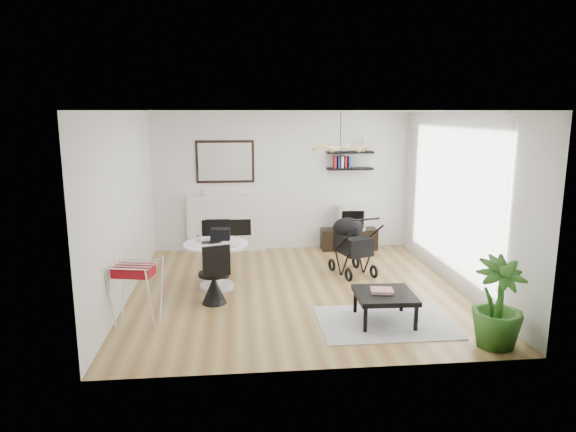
{
  "coord_description": "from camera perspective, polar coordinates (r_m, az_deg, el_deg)",
  "views": [
    {
      "loc": [
        -0.88,
        -7.46,
        2.68
      ],
      "look_at": [
        -0.09,
        0.4,
        1.08
      ],
      "focal_mm": 32.0,
      "sensor_mm": 36.0,
      "label": 1
    }
  ],
  "objects": [
    {
      "name": "dining_table",
      "position": [
        7.99,
        -7.98,
        -4.7
      ],
      "size": [
        0.98,
        0.98,
        0.72
      ],
      "color": "white",
      "rests_on": "floor"
    },
    {
      "name": "tv_console",
      "position": [
        10.3,
        6.78,
        -2.54
      ],
      "size": [
        1.1,
        0.38,
        0.41
      ],
      "primitive_type": "cube",
      "color": "black",
      "rests_on": "floor"
    },
    {
      "name": "magazines",
      "position": [
        6.82,
        10.39,
        -8.16
      ],
      "size": [
        0.32,
        0.27,
        0.04
      ],
      "primitive_type": "cube",
      "rotation": [
        0.0,
        0.0,
        -0.17
      ],
      "color": "#B42D33",
      "rests_on": "coffee_table"
    },
    {
      "name": "crt_tv",
      "position": [
        10.21,
        6.94,
        -0.18
      ],
      "size": [
        0.52,
        0.45,
        0.45
      ],
      "color": "silver",
      "rests_on": "tv_console"
    },
    {
      "name": "rug",
      "position": [
        6.92,
        10.67,
        -11.51
      ],
      "size": [
        1.71,
        1.24,
        0.01
      ],
      "primitive_type": "cube",
      "color": "#ACACAC",
      "rests_on": "floor"
    },
    {
      "name": "black_bag",
      "position": [
        8.11,
        -7.52,
        -2.01
      ],
      "size": [
        0.31,
        0.2,
        0.18
      ],
      "primitive_type": "cube",
      "rotation": [
        0.0,
        0.0,
        -0.08
      ],
      "color": "black",
      "rests_on": "dining_table"
    },
    {
      "name": "shelf_upper",
      "position": [
        10.1,
        6.92,
        7.04
      ],
      "size": [
        0.9,
        0.25,
        0.04
      ],
      "primitive_type": "cube",
      "color": "black",
      "rests_on": "wall_back"
    },
    {
      "name": "wall_left",
      "position": [
        7.75,
        -17.71,
        1.0
      ],
      "size": [
        0.0,
        5.0,
        5.0
      ],
      "primitive_type": "plane",
      "rotation": [
        1.57,
        0.0,
        1.57
      ],
      "color": "white",
      "rests_on": "floor"
    },
    {
      "name": "potted_plant",
      "position": [
        6.45,
        22.27,
        -8.93
      ],
      "size": [
        0.65,
        0.65,
        1.06
      ],
      "primitive_type": "imported",
      "rotation": [
        0.0,
        0.0,
        0.11
      ],
      "color": "#2C631C",
      "rests_on": "floor"
    },
    {
      "name": "floor",
      "position": [
        7.97,
        0.95,
        -8.21
      ],
      "size": [
        5.0,
        5.0,
        0.0
      ],
      "primitive_type": "plane",
      "color": "olive",
      "rests_on": "ground"
    },
    {
      "name": "laptop",
      "position": [
        7.89,
        -8.51,
        -2.99
      ],
      "size": [
        0.3,
        0.2,
        0.02
      ],
      "primitive_type": "imported",
      "rotation": [
        0.0,
        0.0,
        0.04
      ],
      "color": "black",
      "rests_on": "dining_table"
    },
    {
      "name": "drinking_glass",
      "position": [
        8.05,
        -9.92,
        -2.47
      ],
      "size": [
        0.06,
        0.06,
        0.1
      ],
      "primitive_type": "cylinder",
      "color": "white",
      "rests_on": "dining_table"
    },
    {
      "name": "stroller",
      "position": [
        8.73,
        7.04,
        -3.46
      ],
      "size": [
        0.74,
        0.94,
        1.05
      ],
      "rotation": [
        0.0,
        0.0,
        0.28
      ],
      "color": "black",
      "rests_on": "floor"
    },
    {
      "name": "chair_far",
      "position": [
        8.59,
        -7.78,
        -4.79
      ],
      "size": [
        0.45,
        0.45,
        0.94
      ],
      "rotation": [
        0.0,
        0.0,
        -0.01
      ],
      "color": "black",
      "rests_on": "floor"
    },
    {
      "name": "chair_near",
      "position": [
        7.41,
        -8.21,
        -7.56
      ],
      "size": [
        0.46,
        0.47,
        0.9
      ],
      "rotation": [
        0.0,
        0.0,
        3.42
      ],
      "color": "black",
      "rests_on": "floor"
    },
    {
      "name": "fireplace",
      "position": [
        10.08,
        -6.86,
        -0.06
      ],
      "size": [
        1.5,
        0.17,
        2.16
      ],
      "color": "white",
      "rests_on": "floor"
    },
    {
      "name": "sheer_curtain",
      "position": [
        8.44,
        17.25,
        1.85
      ],
      "size": [
        0.04,
        3.6,
        2.6
      ],
      "primitive_type": "cube",
      "color": "white",
      "rests_on": "wall_right"
    },
    {
      "name": "ceiling",
      "position": [
        7.51,
        1.02,
        11.59
      ],
      "size": [
        5.0,
        5.0,
        0.0
      ],
      "primitive_type": "plane",
      "color": "white",
      "rests_on": "wall_back"
    },
    {
      "name": "coffee_table",
      "position": [
        6.82,
        10.7,
        -8.73
      ],
      "size": [
        0.77,
        0.77,
        0.38
      ],
      "rotation": [
        0.0,
        0.0,
        -0.03
      ],
      "color": "black",
      "rests_on": "rug"
    },
    {
      "name": "shelf_lower",
      "position": [
        10.13,
        6.88,
        5.24
      ],
      "size": [
        0.9,
        0.25,
        0.04
      ],
      "primitive_type": "cube",
      "color": "black",
      "rests_on": "wall_back"
    },
    {
      "name": "drying_rack",
      "position": [
        6.86,
        -16.49,
        -8.17
      ],
      "size": [
        0.64,
        0.62,
        0.83
      ],
      "rotation": [
        0.0,
        0.0,
        -0.2
      ],
      "color": "white",
      "rests_on": "floor"
    },
    {
      "name": "wall_right",
      "position": [
        8.29,
        18.41,
        1.62
      ],
      "size": [
        0.0,
        5.0,
        5.0
      ],
      "primitive_type": "plane",
      "rotation": [
        1.57,
        0.0,
        -1.57
      ],
      "color": "white",
      "rests_on": "floor"
    },
    {
      "name": "newspaper",
      "position": [
        7.8,
        -6.69,
        -3.17
      ],
      "size": [
        0.41,
        0.37,
        0.01
      ],
      "primitive_type": "cube",
      "rotation": [
        0.0,
        0.0,
        -0.29
      ],
      "color": "silver",
      "rests_on": "dining_table"
    },
    {
      "name": "wall_back",
      "position": [
        10.08,
        -0.67,
        3.86
      ],
      "size": [
        5.0,
        0.0,
        5.0
      ],
      "primitive_type": "plane",
      "rotation": [
        1.57,
        0.0,
        0.0
      ],
      "color": "white",
      "rests_on": "floor"
    },
    {
      "name": "pendant_lamp",
      "position": [
        7.93,
        5.82,
        7.55
      ],
      "size": [
        0.9,
        0.9,
        0.1
      ],
      "primitive_type": null,
      "color": "tan",
      "rests_on": "ceiling"
    }
  ]
}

